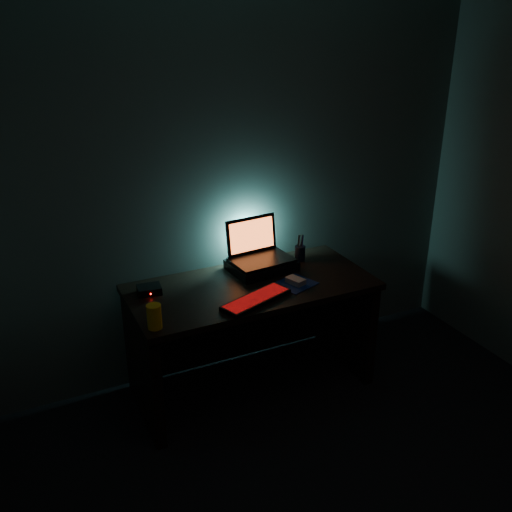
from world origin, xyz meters
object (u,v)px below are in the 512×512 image
Objects in this scene: mouse at (295,281)px; pen_cup at (300,253)px; laptop at (257,250)px; router at (149,290)px; keyboard at (256,300)px; juice_glass at (154,317)px.

mouse is 1.14× the size of pen_cup.
mouse is (0.10, -0.33, -0.10)m from laptop.
mouse is 0.77× the size of router.
keyboard is at bearing -28.20° from router.
mouse is at bearing -123.62° from pen_cup.
keyboard is (-0.22, -0.43, -0.11)m from laptop.
keyboard is at bearing -141.72° from pen_cup.
laptop is at bearing 43.78° from keyboard.
laptop reaches higher than mouse.
mouse is at bearing -10.47° from router.
pen_cup is 1.21m from juice_glass.
pen_cup reaches higher than mouse.
keyboard is at bearing 3.36° from juice_glass.
keyboard is at bearing -121.87° from laptop.
mouse is at bearing -78.28° from laptop.
laptop reaches higher than keyboard.
keyboard is 4.66× the size of pen_cup.
laptop reaches higher than juice_glass.
juice_glass is at bearing -155.64° from laptop.
pen_cup reaches higher than keyboard.
pen_cup is (0.52, 0.41, 0.04)m from keyboard.
juice_glass reaches higher than mouse.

